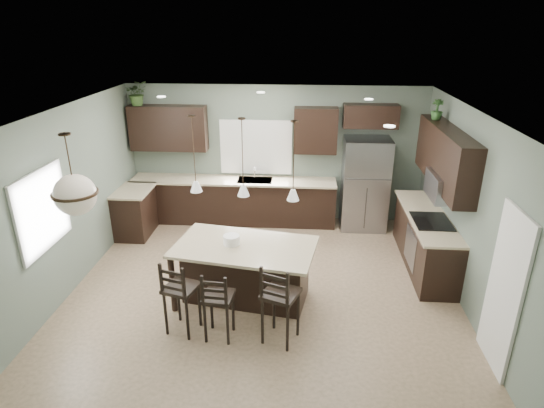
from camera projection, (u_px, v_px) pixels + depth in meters
The scene contains 32 objects.
ground at pixel (264, 285), 7.33m from camera, with size 6.00×6.00×0.00m, color #9E8466.
pantry_door at pixel (504, 291), 5.32m from camera, with size 0.04×0.82×2.04m, color white.
window_back at pixel (256, 147), 9.30m from camera, with size 1.35×0.02×1.00m, color white.
window_left at pixel (41, 210), 6.21m from camera, with size 0.02×1.10×1.00m, color white.
left_return_cabs at pixel (135, 213), 8.92m from camera, with size 0.60×0.90×0.90m, color black.
left_return_countertop at pixel (133, 191), 8.74m from camera, with size 0.66×0.96×0.04m, color #BEB090.
back_lower_cabs at pixel (234, 201), 9.49m from camera, with size 4.20×0.60×0.90m, color black.
back_countertop at pixel (233, 180), 9.29m from camera, with size 4.20×0.66×0.04m, color #BEB090.
sink_inset at pixel (255, 180), 9.25m from camera, with size 0.70×0.45×0.01m, color gray.
faucet at pixel (255, 174), 9.17m from camera, with size 0.02×0.02×0.28m, color silver.
back_upper_left at pixel (169, 128), 9.13m from camera, with size 1.55×0.34×0.90m, color black.
back_upper_right at pixel (316, 130), 8.93m from camera, with size 0.85×0.34×0.90m, color black.
fridge_header at pixel (371, 116), 8.74m from camera, with size 1.05×0.34×0.45m, color black.
right_lower_cabs at pixel (425, 241), 7.79m from camera, with size 0.60×2.35×0.90m, color black.
right_countertop at pixel (427, 216), 7.61m from camera, with size 0.66×2.35×0.04m, color #BEB090.
cooktop at pixel (432, 221), 7.35m from camera, with size 0.58×0.75×0.02m, color black.
wall_oven_front at pixel (410, 248), 7.56m from camera, with size 0.01×0.72×0.60m, color gray.
right_upper_cabs at pixel (445, 157), 7.22m from camera, with size 0.34×2.35×0.90m, color black.
microwave at pixel (443, 186), 7.12m from camera, with size 0.40×0.75×0.40m, color gray.
refrigerator at pixel (365, 184), 9.08m from camera, with size 0.90×0.74×1.85m, color gray.
kitchen_island at pixel (245, 273), 6.77m from camera, with size 2.02×1.15×0.92m, color black.
serving_dish at pixel (232, 240), 6.62m from camera, with size 0.24×0.24×0.14m, color white.
bar_stool_left at pixel (182, 296), 6.06m from camera, with size 0.41×0.41×1.11m, color black.
bar_stool_center at pixel (219, 304), 5.95m from camera, with size 0.38×0.38×1.03m, color black.
bar_stool_right at pixel (281, 302), 5.86m from camera, with size 0.43×0.43×1.17m, color black.
pendant_left at pixel (194, 154), 6.25m from camera, with size 0.17×0.17×1.10m, color white, non-canonical shape.
pendant_center at pixel (243, 158), 6.10m from camera, with size 0.17×0.17×1.10m, color silver, non-canonical shape.
pendant_right at pixel (294, 161), 5.95m from camera, with size 0.17×0.17×1.10m, color white, non-canonical shape.
chandelier at pixel (72, 175), 5.27m from camera, with size 0.54×0.54×1.00m, color beige, non-canonical shape.
plant_back_left at pixel (137, 93), 8.88m from camera, with size 0.43×0.38×0.48m, color #2F4A20.
plant_right_wall at pixel (437, 110), 7.63m from camera, with size 0.19×0.19×0.34m, color #2E5826.
room_shell at pixel (263, 186), 6.69m from camera, with size 6.00×6.00×6.00m.
Camera 1 is at (0.59, -6.28, 3.97)m, focal length 30.00 mm.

